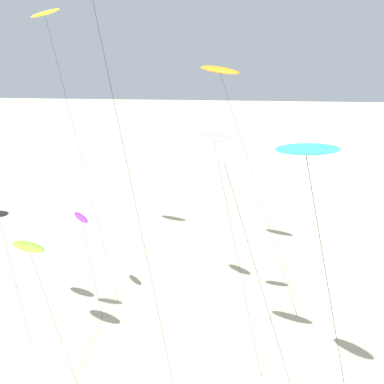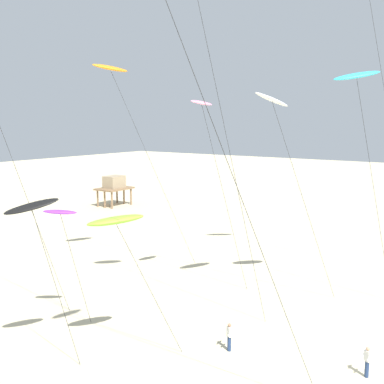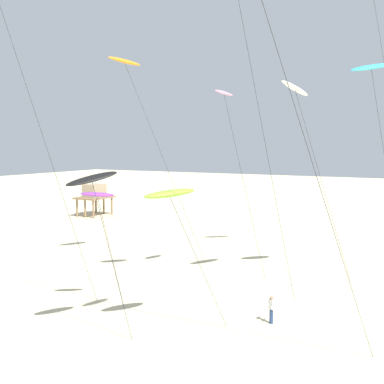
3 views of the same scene
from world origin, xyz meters
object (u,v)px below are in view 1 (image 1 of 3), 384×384
kite_yellow (45,16)px  kite_lime (28,247)px  kite_cyan (306,151)px  kite_pink (214,140)px  kite_white (224,160)px  kite_purple (81,218)px  kite_orange (220,72)px

kite_yellow → kite_lime: size_ratio=2.61×
kite_lime → kite_yellow: bearing=99.4°
kite_cyan → kite_pink: bearing=111.2°
kite_lime → kite_white: kite_white is taller
kite_pink → kite_white: kite_white is taller
kite_yellow → kite_purple: 15.05m
kite_lime → kite_white: size_ratio=0.55×
kite_yellow → kite_cyan: 25.95m
kite_yellow → kite_orange: (12.83, -0.56, -3.86)m
kite_cyan → kite_purple: (-13.30, 14.00, -8.55)m
kite_yellow → kite_white: 21.06m
kite_orange → kite_white: bearing=-87.5°
kite_orange → kite_lime: size_ratio=2.14×
kite_lime → kite_white: 13.65m
kite_yellow → kite_white: kite_yellow is taller
kite_purple → kite_white: size_ratio=0.51×
kite_yellow → kite_purple: kite_yellow is taller
kite_yellow → kite_cyan: kite_yellow is taller
kite_orange → kite_purple: 14.53m
kite_orange → kite_cyan: 19.15m
kite_pink → kite_white: size_ratio=0.97×
kite_cyan → kite_white: bearing=124.4°
kite_lime → kite_orange: bearing=44.7°
kite_cyan → kite_lime: bearing=151.7°
kite_yellow → kite_cyan: bearing=-49.4°
kite_cyan → kite_purple: 21.12m
kite_yellow → kite_pink: 17.43m
kite_cyan → kite_white: size_ratio=1.10×
kite_cyan → kite_lime: size_ratio=1.99×
kite_purple → kite_pink: size_ratio=0.53×
kite_purple → kite_white: (10.18, -9.45, 6.99)m
kite_orange → kite_purple: (-9.57, -4.73, -9.85)m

